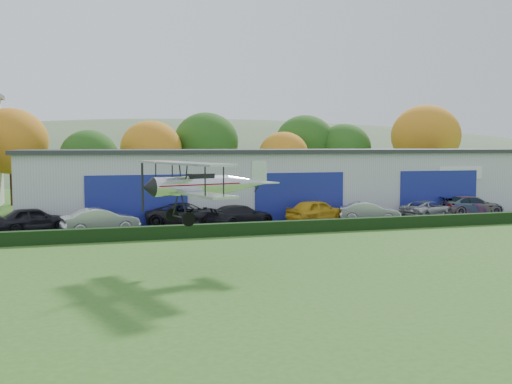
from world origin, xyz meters
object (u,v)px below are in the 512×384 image
object	(u,v)px
hangar	(275,181)
car_7	(472,205)
car_5	(370,212)
car_1	(101,221)
car_0	(34,219)
car_4	(317,211)
biplane	(202,183)
car_2	(187,214)
car_3	(240,216)
car_6	(427,209)

from	to	relation	value
hangar	car_7	xyz separation A→B (m)	(14.52, -6.86, -1.86)
car_5	car_1	bearing A→B (deg)	113.46
car_0	car_5	distance (m)	23.37
hangar	car_5	world-z (taller)	hangar
car_0	car_7	bearing A→B (deg)	-106.52
car_4	biplane	size ratio (longest dim) A/B	0.66
car_2	car_4	size ratio (longest dim) A/B	1.18
car_1	car_7	world-z (taller)	car_1
car_3	biplane	world-z (taller)	biplane
hangar	car_6	distance (m)	12.62
car_5	biplane	bearing A→B (deg)	152.82
car_0	biplane	bearing A→B (deg)	-165.96
car_2	car_0	bearing A→B (deg)	103.47
car_7	car_3	bearing A→B (deg)	99.41
car_2	car_6	xyz separation A→B (m)	(18.67, -0.61, -0.12)
car_0	car_3	xyz separation A→B (m)	(13.52, -1.60, -0.05)
car_0	car_7	world-z (taller)	car_0
car_3	hangar	bearing A→B (deg)	-55.68
car_2	car_4	distance (m)	9.46
car_0	car_6	size ratio (longest dim) A/B	0.97
hangar	car_0	size ratio (longest dim) A/B	8.77
biplane	car_0	bearing A→B (deg)	103.33
car_6	car_0	bearing A→B (deg)	64.97
car_0	car_5	xyz separation A→B (m)	(23.30, -1.86, -0.06)
car_2	car_6	bearing A→B (deg)	-76.55
car_3	car_1	bearing A→B (deg)	69.69
car_7	biplane	size ratio (longest dim) A/B	0.71
car_2	car_5	distance (m)	13.36
hangar	car_3	size ratio (longest dim) A/B	7.98
hangar	car_0	distance (m)	19.87
car_2	car_3	bearing A→B (deg)	-94.72
hangar	car_6	world-z (taller)	hangar
car_4	car_6	xyz separation A→B (m)	(9.23, 0.05, -0.16)
hangar	car_4	distance (m)	7.73
car_1	car_4	bearing A→B (deg)	-98.54
car_7	hangar	bearing A→B (deg)	70.54
car_4	biplane	bearing A→B (deg)	120.21
car_6	biplane	xyz separation A→B (m)	(-20.39, -13.48, 3.22)
car_1	car_2	bearing A→B (deg)	-86.13
car_2	car_5	world-z (taller)	car_2
car_3	car_7	xyz separation A→B (m)	(19.70, 1.23, 0.01)
car_2	car_7	bearing A→B (deg)	-74.78
car_4	car_7	size ratio (longest dim) A/B	0.93
car_3	biplane	bearing A→B (deg)	134.77
car_4	car_5	xyz separation A→B (m)	(3.83, -0.88, -0.10)
car_1	car_6	size ratio (longest dim) A/B	1.01
car_6	car_1	bearing A→B (deg)	69.46
car_3	biplane	size ratio (longest dim) A/B	0.70
car_6	car_7	distance (m)	4.55
hangar	biplane	bearing A→B (deg)	-116.40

